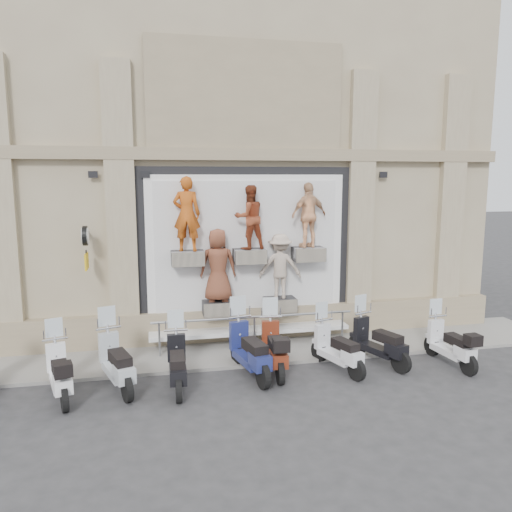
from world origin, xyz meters
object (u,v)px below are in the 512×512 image
Objects in this scene: clock_sign_bracket at (86,242)px; scooter_b at (59,362)px; scooter_h at (379,332)px; scooter_i at (451,335)px; guard_rail at (254,334)px; scooter_e at (249,340)px; scooter_g at (337,339)px; scooter_f at (275,338)px; scooter_d at (177,353)px; scooter_c at (116,351)px.

clock_sign_bracket is 3.03m from scooter_b.
scooter_i is at bearing -35.72° from scooter_h.
scooter_e is (-0.42, -1.42, 0.36)m from guard_rail.
guard_rail is 1.52m from scooter_e.
scooter_g is 0.95× the size of scooter_h.
scooter_f is 1.02× the size of scooter_h.
scooter_d is 4.64m from scooter_h.
scooter_i is (8.47, -0.06, -0.02)m from scooter_b.
scooter_e reaches higher than scooter_i.
guard_rail is 3.54m from scooter_c.
scooter_g is at bearing 4.73° from scooter_d.
scooter_e is at bearing 170.74° from scooter_i.
guard_rail is 2.51× the size of scooter_e.
guard_rail is 1.36m from scooter_f.
scooter_f is (3.37, 0.18, -0.02)m from scooter_c.
scooter_e is at bearing -28.48° from clock_sign_bracket.
scooter_i is (4.63, -0.35, -0.10)m from scooter_e.
guard_rail is 2.87× the size of scooter_i.
scooter_e reaches higher than scooter_c.
scooter_b is 0.95× the size of scooter_f.
scooter_f is at bearing -23.63° from clock_sign_bracket.
guard_rail is at bearing 6.83° from scooter_b.
scooter_i is at bearing -22.84° from guard_rail.
clock_sign_bracket reaches higher than scooter_c.
scooter_h is (4.63, 0.38, 0.01)m from scooter_d.
scooter_d is 0.99× the size of scooter_h.
scooter_c is 3.37m from scooter_f.
scooter_g is 1.10m from scooter_h.
scooter_c is at bearing -3.31° from scooter_b.
scooter_f is (4.43, 0.40, 0.04)m from scooter_b.
scooter_h is 1.06× the size of scooter_i.
scooter_b is 1.02× the size of scooter_i.
guard_rail is at bearing -6.84° from clock_sign_bracket.
clock_sign_bracket reaches higher than scooter_d.
scooter_i reaches higher than guard_rail.
scooter_e is at bearing 158.30° from scooter_g.
scooter_f reaches higher than scooter_g.
scooter_e is 1.14× the size of scooter_i.
scooter_d is at bearing 164.11° from scooter_h.
scooter_h is at bearing -12.11° from scooter_b.
scooter_c is 5.84m from scooter_h.
scooter_h is (6.90, 0.37, 0.03)m from scooter_b.
scooter_i is (6.20, -0.04, -0.03)m from scooter_d.
guard_rail is at bearing 6.88° from scooter_c.
clock_sign_bracket reaches higher than scooter_b.
scooter_e is 1.08× the size of scooter_h.
scooter_e reaches higher than scooter_h.
scooter_b is (-4.26, -1.72, 0.27)m from guard_rail.
scooter_g is at bearing -4.88° from scooter_f.
scooter_i is (7.41, -0.28, -0.08)m from scooter_c.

